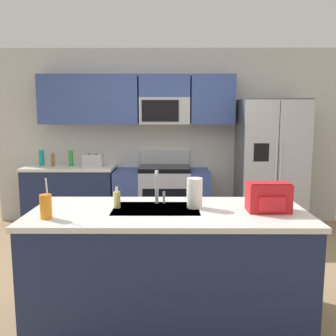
% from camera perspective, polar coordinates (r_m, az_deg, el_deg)
% --- Properties ---
extents(ground_plane, '(9.00, 9.00, 0.00)m').
position_cam_1_polar(ground_plane, '(3.80, -0.13, -17.21)').
color(ground_plane, '#997A56').
rests_on(ground_plane, ground).
extents(kitchen_wall_unit, '(5.20, 0.43, 2.60)m').
position_cam_1_polar(kitchen_wall_unit, '(5.52, -1.46, 6.58)').
color(kitchen_wall_unit, beige).
rests_on(kitchen_wall_unit, ground).
extents(back_counter, '(1.29, 0.63, 0.90)m').
position_cam_1_polar(back_counter, '(5.56, -14.84, -4.31)').
color(back_counter, '#1E2A4D').
rests_on(back_counter, ground).
extents(range_oven, '(1.36, 0.61, 1.10)m').
position_cam_1_polar(range_oven, '(5.37, -0.94, -4.56)').
color(range_oven, '#B7BABF').
rests_on(range_oven, ground).
extents(refrigerator, '(0.90, 0.76, 1.85)m').
position_cam_1_polar(refrigerator, '(5.40, 15.58, 0.41)').
color(refrigerator, '#4C4F54').
rests_on(refrigerator, ground).
extents(island_counter, '(2.15, 0.93, 0.90)m').
position_cam_1_polar(island_counter, '(3.03, 0.08, -14.72)').
color(island_counter, '#1E2A4D').
rests_on(island_counter, ground).
extents(toaster, '(0.28, 0.16, 0.18)m').
position_cam_1_polar(toaster, '(5.34, -11.59, 1.16)').
color(toaster, '#B7BABF').
rests_on(toaster, back_counter).
extents(pepper_mill, '(0.05, 0.05, 0.18)m').
position_cam_1_polar(pepper_mill, '(5.54, -17.44, 1.22)').
color(pepper_mill, brown).
rests_on(pepper_mill, back_counter).
extents(bottle_green, '(0.07, 0.07, 0.23)m').
position_cam_1_polar(bottle_green, '(5.47, -14.84, 1.46)').
color(bottle_green, green).
rests_on(bottle_green, back_counter).
extents(bottle_teal, '(0.07, 0.07, 0.23)m').
position_cam_1_polar(bottle_teal, '(5.65, -19.03, 1.49)').
color(bottle_teal, teal).
rests_on(bottle_teal, back_counter).
extents(sink_faucet, '(0.08, 0.21, 0.28)m').
position_cam_1_polar(sink_faucet, '(3.04, -1.67, -2.54)').
color(sink_faucet, '#B7BABF').
rests_on(sink_faucet, island_counter).
extents(drink_cup_orange, '(0.08, 0.08, 0.30)m').
position_cam_1_polar(drink_cup_orange, '(2.77, -18.43, -5.66)').
color(drink_cup_orange, orange).
rests_on(drink_cup_orange, island_counter).
extents(soap_dispenser, '(0.06, 0.06, 0.17)m').
position_cam_1_polar(soap_dispenser, '(2.96, -7.93, -4.86)').
color(soap_dispenser, '#D8CC66').
rests_on(soap_dispenser, island_counter).
extents(paper_towel_roll, '(0.12, 0.12, 0.24)m').
position_cam_1_polar(paper_towel_roll, '(2.93, 4.15, -3.89)').
color(paper_towel_roll, white).
rests_on(paper_towel_roll, island_counter).
extents(backpack, '(0.32, 0.22, 0.23)m').
position_cam_1_polar(backpack, '(2.92, 15.35, -4.28)').
color(backpack, red).
rests_on(backpack, island_counter).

